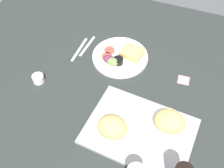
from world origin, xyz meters
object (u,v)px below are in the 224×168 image
object	(u,v)px
bread_plate_near	(168,123)
knife	(79,49)
fork	(87,46)
sticky_note	(184,80)
plate_with_salad	(121,57)
espresso_cup	(38,79)
bread_plate_far	(113,129)
serving_tray	(140,131)

from	to	relation	value
bread_plate_near	knife	distance (cm)	65.14
fork	sticky_note	xyz separation A→B (cm)	(-54.79, 5.24, -0.19)
plate_with_salad	bread_plate_near	bearing A→B (deg)	134.39
bread_plate_near	sticky_note	world-z (taller)	bread_plate_near
sticky_note	espresso_cup	bearing A→B (deg)	21.41
plate_with_salad	sticky_note	world-z (taller)	plate_with_salad
plate_with_salad	knife	size ratio (longest dim) A/B	1.55
bread_plate_far	knife	world-z (taller)	bread_plate_far
serving_tray	bread_plate_far	world-z (taller)	bread_plate_far
serving_tray	fork	xyz separation A→B (cm)	(42.95, -41.00, -0.55)
knife	espresso_cup	bearing A→B (deg)	-18.37
fork	knife	xyz separation A→B (cm)	(3.00, 4.00, 0.00)
bread_plate_far	espresso_cup	world-z (taller)	bread_plate_far
bread_plate_far	fork	bearing A→B (deg)	-54.89
fork	knife	size ratio (longest dim) A/B	0.89
bread_plate_far	bread_plate_near	bearing A→B (deg)	-153.16
bread_plate_near	knife	size ratio (longest dim) A/B	1.04
bread_plate_far	sticky_note	bearing A→B (deg)	-118.22
bread_plate_far	espresso_cup	size ratio (longest dim) A/B	3.47
bread_plate_near	espresso_cup	world-z (taller)	bread_plate_near
serving_tray	bread_plate_far	size ratio (longest dim) A/B	2.31
bread_plate_far	plate_with_salad	distance (cm)	45.85
bread_plate_near	fork	world-z (taller)	bread_plate_near
knife	sticky_note	xyz separation A→B (cm)	(-57.79, 1.24, -0.19)
knife	plate_with_salad	bearing A→B (deg)	93.92
bread_plate_far	plate_with_salad	bearing A→B (deg)	-74.75
fork	sticky_note	size ratio (longest dim) A/B	3.04
fork	bread_plate_near	bearing A→B (deg)	60.03
fork	plate_with_salad	bearing A→B (deg)	87.28
fork	bread_plate_far	bearing A→B (deg)	39.03
espresso_cup	knife	distance (cm)	29.04
bread_plate_near	bread_plate_far	distance (cm)	23.33
serving_tray	sticky_note	size ratio (longest dim) A/B	8.04
serving_tray	fork	size ratio (longest dim) A/B	2.65
plate_with_salad	knife	distance (cm)	23.75
plate_with_salad	espresso_cup	bearing A→B (deg)	41.55
bread_plate_near	espresso_cup	distance (cm)	65.92
espresso_cup	fork	size ratio (longest dim) A/B	0.33
bread_plate_near	fork	bearing A→B (deg)	-33.90
bread_plate_far	fork	distance (cm)	57.06
knife	bread_plate_near	bearing A→B (deg)	60.58
bread_plate_far	fork	xyz separation A→B (cm)	(32.67, -46.47, -5.40)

